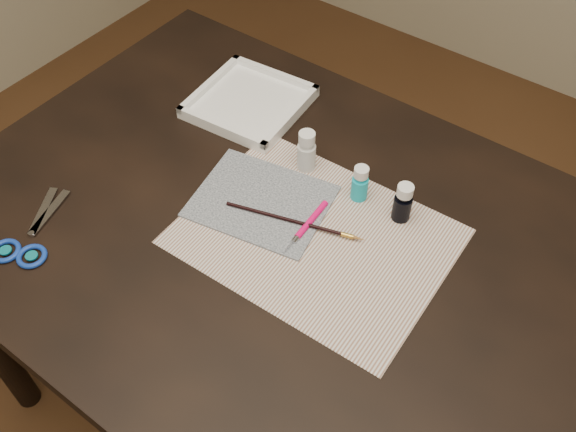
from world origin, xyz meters
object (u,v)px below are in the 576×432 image
Objects in this scene: paint_bottle_navy at (403,203)px; paint_bottle_cyan at (360,183)px; paper at (315,236)px; palette_tray at (249,102)px; scissors at (32,225)px; canvas at (261,201)px; paint_bottle_white at (307,151)px.

paint_bottle_cyan is at bearing -178.57° from paint_bottle_navy.
paper is 2.09× the size of palette_tray.
canvas is at bearing -74.92° from scissors.
palette_tray is (-0.32, 0.22, 0.01)m from paper.
paint_bottle_white is at bearing 83.62° from canvas.
paint_bottle_cyan is at bearing -14.67° from palette_tray.
paint_bottle_cyan is 0.37× the size of scissors.
paper is 0.18m from paint_bottle_white.
paint_bottle_navy is at bearing -11.38° from palette_tray.
scissors reaches higher than canvas.
palette_tray is at bearing 158.87° from paint_bottle_white.
paper is at bearing -49.47° from paint_bottle_white.
canvas is 0.13m from paint_bottle_white.
paint_bottle_navy is (0.23, 0.12, 0.04)m from canvas.
paint_bottle_navy is (0.22, -0.01, -0.00)m from paint_bottle_white.
paint_bottle_white is (0.01, 0.13, 0.04)m from canvas.
palette_tray is (-0.33, 0.09, -0.03)m from paint_bottle_cyan.
paper is at bearing -3.60° from canvas.
paint_bottle_navy reaches higher than palette_tray.
paint_bottle_white is at bearing -66.10° from scissors.
canvas is 2.75× the size of paint_bottle_white.
paint_bottle_white is 0.43× the size of scissors.
paint_bottle_navy is at bearing -1.39° from paint_bottle_white.
paint_bottle_white is 1.16× the size of paint_bottle_cyan.
scissors is at bearing -146.23° from paper.
paper is 1.90× the size of canvas.
paint_bottle_cyan is (0.14, 0.12, 0.03)m from canvas.
paint_bottle_white is at bearing 176.63° from paint_bottle_cyan.
palette_tray is (-0.19, 0.21, 0.01)m from canvas.
canvas is at bearing 176.40° from paper.
palette_tray is (0.11, 0.50, 0.01)m from scissors.
paper is 0.13m from canvas.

